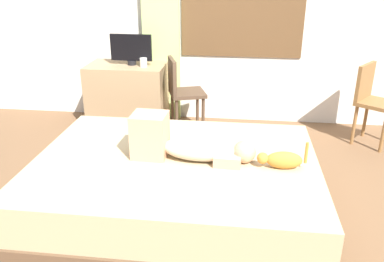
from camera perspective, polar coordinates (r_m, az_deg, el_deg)
name	(u,v)px	position (r m, az deg, el deg)	size (l,w,h in m)	color
ground_plane	(192,221)	(3.15, -0.04, -12.66)	(16.00, 16.00, 0.00)	brown
bed	(176,184)	(3.20, -2.24, -7.50)	(2.21, 1.68, 0.44)	brown
person_lying	(186,144)	(3.05, -0.78, -1.89)	(0.94, 0.29, 0.34)	#CCB299
cat	(282,160)	(2.99, 12.55, -3.99)	(0.36, 0.12, 0.21)	#C67A2D
desk	(128,95)	(4.89, -9.02, 5.02)	(0.90, 0.56, 0.74)	#997A56
tv_monitor	(131,49)	(4.73, -8.59, 11.38)	(0.48, 0.10, 0.35)	black
cup	(143,62)	(4.66, -6.87, 9.61)	(0.08, 0.08, 0.10)	white
chair_by_desk	(181,89)	(4.58, -1.54, 5.91)	(0.48, 0.48, 0.86)	#4C3828
chair_spare	(372,98)	(4.68, 24.08, 4.30)	(0.53, 0.53, 0.86)	brown
curtain_left	(161,23)	(4.89, -4.45, 14.92)	(0.44, 0.06, 2.35)	#ADCC75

